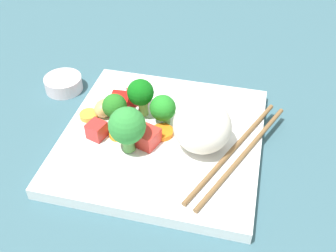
# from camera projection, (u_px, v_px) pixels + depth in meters

# --- Properties ---
(ground_plane) EXTENTS (1.10, 1.10, 0.02)m
(ground_plane) POSITION_uv_depth(u_px,v_px,m) (162.00, 148.00, 0.57)
(ground_plane) COLOR #345864
(square_plate) EXTENTS (0.27, 0.27, 0.02)m
(square_plate) POSITION_uv_depth(u_px,v_px,m) (162.00, 139.00, 0.56)
(square_plate) COLOR white
(square_plate) RESTS_ON ground_plane
(rice_mound) EXTENTS (0.10, 0.10, 0.07)m
(rice_mound) POSITION_uv_depth(u_px,v_px,m) (202.00, 126.00, 0.51)
(rice_mound) COLOR white
(rice_mound) RESTS_ON square_plate
(broccoli_floret_0) EXTENTS (0.05, 0.05, 0.07)m
(broccoli_floret_0) POSITION_uv_depth(u_px,v_px,m) (127.00, 126.00, 0.50)
(broccoli_floret_0) COLOR #58994A
(broccoli_floret_0) RESTS_ON square_plate
(broccoli_floret_1) EXTENTS (0.03, 0.03, 0.05)m
(broccoli_floret_1) POSITION_uv_depth(u_px,v_px,m) (115.00, 107.00, 0.55)
(broccoli_floret_1) COLOR #6AAA52
(broccoli_floret_1) RESTS_ON square_plate
(broccoli_floret_2) EXTENTS (0.04, 0.04, 0.04)m
(broccoli_floret_2) POSITION_uv_depth(u_px,v_px,m) (163.00, 108.00, 0.55)
(broccoli_floret_2) COLOR #5C9446
(broccoli_floret_2) RESTS_ON square_plate
(broccoli_floret_3) EXTENTS (0.04, 0.04, 0.06)m
(broccoli_floret_3) POSITION_uv_depth(u_px,v_px,m) (141.00, 94.00, 0.56)
(broccoli_floret_3) COLOR #80AF4F
(broccoli_floret_3) RESTS_ON square_plate
(carrot_slice_0) EXTENTS (0.03, 0.03, 0.01)m
(carrot_slice_0) POSITION_uv_depth(u_px,v_px,m) (142.00, 130.00, 0.55)
(carrot_slice_0) COLOR orange
(carrot_slice_0) RESTS_ON square_plate
(carrot_slice_1) EXTENTS (0.04, 0.04, 0.01)m
(carrot_slice_1) POSITION_uv_depth(u_px,v_px,m) (165.00, 133.00, 0.55)
(carrot_slice_1) COLOR orange
(carrot_slice_1) RESTS_ON square_plate
(carrot_slice_2) EXTENTS (0.04, 0.04, 0.01)m
(carrot_slice_2) POSITION_uv_depth(u_px,v_px,m) (89.00, 115.00, 0.58)
(carrot_slice_2) COLOR orange
(carrot_slice_2) RESTS_ON square_plate
(carrot_slice_3) EXTENTS (0.03, 0.03, 0.01)m
(carrot_slice_3) POSITION_uv_depth(u_px,v_px,m) (118.00, 134.00, 0.55)
(carrot_slice_3) COLOR orange
(carrot_slice_3) RESTS_ON square_plate
(pepper_chunk_0) EXTENTS (0.03, 0.04, 0.02)m
(pepper_chunk_0) POSITION_uv_depth(u_px,v_px,m) (148.00, 138.00, 0.53)
(pepper_chunk_0) COLOR red
(pepper_chunk_0) RESTS_ON square_plate
(pepper_chunk_1) EXTENTS (0.03, 0.03, 0.02)m
(pepper_chunk_1) POSITION_uv_depth(u_px,v_px,m) (120.00, 103.00, 0.58)
(pepper_chunk_1) COLOR red
(pepper_chunk_1) RESTS_ON square_plate
(pepper_chunk_2) EXTENTS (0.03, 0.03, 0.02)m
(pepper_chunk_2) POSITION_uv_depth(u_px,v_px,m) (137.00, 96.00, 0.60)
(pepper_chunk_2) COLOR red
(pepper_chunk_2) RESTS_ON square_plate
(pepper_chunk_3) EXTENTS (0.03, 0.03, 0.02)m
(pepper_chunk_3) POSITION_uv_depth(u_px,v_px,m) (97.00, 130.00, 0.54)
(pepper_chunk_3) COLOR red
(pepper_chunk_3) RESTS_ON square_plate
(chicken_piece_0) EXTENTS (0.03, 0.04, 0.02)m
(chicken_piece_0) POSITION_uv_depth(u_px,v_px,m) (104.00, 108.00, 0.57)
(chicken_piece_0) COLOR tan
(chicken_piece_0) RESTS_ON square_plate
(chicken_piece_1) EXTENTS (0.03, 0.03, 0.01)m
(chicken_piece_1) POSITION_uv_depth(u_px,v_px,m) (131.00, 116.00, 0.57)
(chicken_piece_1) COLOR tan
(chicken_piece_1) RESTS_ON square_plate
(chopstick_pair) EXTENTS (0.11, 0.21, 0.01)m
(chopstick_pair) POSITION_uv_depth(u_px,v_px,m) (238.00, 152.00, 0.52)
(chopstick_pair) COLOR brown
(chopstick_pair) RESTS_ON square_plate
(sauce_cup) EXTENTS (0.06, 0.06, 0.02)m
(sauce_cup) POSITION_uv_depth(u_px,v_px,m) (64.00, 84.00, 0.65)
(sauce_cup) COLOR silver
(sauce_cup) RESTS_ON ground_plane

